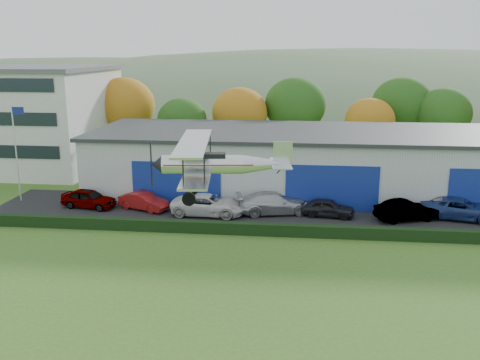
# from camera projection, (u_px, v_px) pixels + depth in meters

# --- Properties ---
(apron) EXTENTS (48.00, 9.00, 0.05)m
(apron) POSITION_uv_depth(u_px,v_px,m) (305.00, 214.00, 39.13)
(apron) COLOR black
(apron) RESTS_ON ground
(hedge) EXTENTS (46.00, 0.60, 0.80)m
(hedge) POSITION_uv_depth(u_px,v_px,m) (306.00, 231.00, 34.41)
(hedge) COLOR black
(hedge) RESTS_ON ground
(hangar) EXTENTS (40.60, 12.60, 5.30)m
(hangar) POSITION_uv_depth(u_px,v_px,m) (328.00, 161.00, 45.01)
(hangar) COLOR #B2B7BC
(hangar) RESTS_ON ground
(office_block) EXTENTS (20.60, 15.60, 10.40)m
(office_block) POSITION_uv_depth(u_px,v_px,m) (8.00, 117.00, 54.64)
(office_block) COLOR silver
(office_block) RESTS_ON ground
(flagpole) EXTENTS (1.05, 0.10, 8.00)m
(flagpole) POSITION_uv_depth(u_px,v_px,m) (17.00, 144.00, 41.35)
(flagpole) COLOR silver
(flagpole) RESTS_ON ground
(tree_belt) EXTENTS (75.70, 13.22, 10.12)m
(tree_belt) POSITION_uv_depth(u_px,v_px,m) (284.00, 110.00, 56.92)
(tree_belt) COLOR #3D2614
(tree_belt) RESTS_ON ground
(distant_hills) EXTENTS (430.00, 196.00, 56.00)m
(distant_hills) POSITION_uv_depth(u_px,v_px,m) (274.00, 135.00, 157.83)
(distant_hills) COLOR #4C6642
(distant_hills) RESTS_ON ground
(car_0) EXTENTS (4.55, 2.50, 1.47)m
(car_0) POSITION_uv_depth(u_px,v_px,m) (89.00, 198.00, 40.54)
(car_0) COLOR gray
(car_0) RESTS_ON apron
(car_1) EXTENTS (4.27, 2.81, 1.33)m
(car_1) POSITION_uv_depth(u_px,v_px,m) (144.00, 201.00, 40.03)
(car_1) COLOR maroon
(car_1) RESTS_ON apron
(car_2) EXTENTS (5.59, 2.74, 1.53)m
(car_2) POSITION_uv_depth(u_px,v_px,m) (208.00, 205.00, 38.76)
(car_2) COLOR silver
(car_2) RESTS_ON apron
(car_3) EXTENTS (5.93, 3.47, 1.62)m
(car_3) POSITION_uv_depth(u_px,v_px,m) (274.00, 203.00, 39.05)
(car_3) COLOR silver
(car_3) RESTS_ON apron
(car_4) EXTENTS (4.08, 2.11, 1.33)m
(car_4) POSITION_uv_depth(u_px,v_px,m) (328.00, 208.00, 38.38)
(car_4) COLOR black
(car_4) RESTS_ON apron
(car_5) EXTENTS (4.79, 2.94, 1.49)m
(car_5) POSITION_uv_depth(u_px,v_px,m) (407.00, 210.00, 37.46)
(car_5) COLOR gray
(car_5) RESTS_ON apron
(car_6) EXTENTS (5.86, 3.62, 1.51)m
(car_6) POSITION_uv_depth(u_px,v_px,m) (460.00, 209.00, 37.84)
(car_6) COLOR navy
(car_6) RESTS_ON apron
(biplane) EXTENTS (7.21, 8.28, 3.08)m
(biplane) POSITION_uv_depth(u_px,v_px,m) (215.00, 162.00, 26.44)
(biplane) COLOR silver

